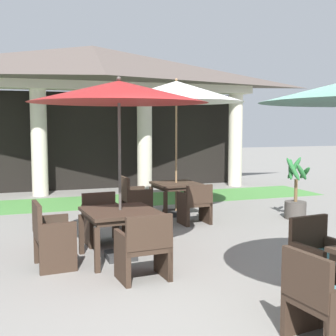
% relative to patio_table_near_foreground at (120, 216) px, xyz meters
% --- Properties ---
extents(ground_plane, '(60.00, 60.00, 0.00)m').
position_rel_patio_table_near_foreground_xyz_m(ground_plane, '(0.76, -2.53, -0.64)').
color(ground_plane, gray).
extents(background_pavilion, '(10.32, 2.72, 4.20)m').
position_rel_patio_table_near_foreground_xyz_m(background_pavilion, '(0.76, 6.63, 2.61)').
color(background_pavilion, beige).
rests_on(background_pavilion, ground).
extents(lawn_strip, '(12.12, 2.01, 0.01)m').
position_rel_patio_table_near_foreground_xyz_m(lawn_strip, '(0.76, 4.99, -0.64)').
color(lawn_strip, '#47843D').
rests_on(lawn_strip, ground).
extents(patio_table_near_foreground, '(1.10, 1.10, 0.74)m').
position_rel_patio_table_near_foreground_xyz_m(patio_table_near_foreground, '(0.00, 0.00, 0.00)').
color(patio_table_near_foreground, '#38281E').
rests_on(patio_table_near_foreground, ground).
extents(patio_umbrella_near_foreground, '(2.58, 2.58, 2.68)m').
position_rel_patio_table_near_foreground_xyz_m(patio_umbrella_near_foreground, '(-0.00, -0.00, 1.79)').
color(patio_umbrella_near_foreground, '#2D2D2D').
rests_on(patio_umbrella_near_foreground, ground).
extents(patio_chair_near_foreground_south, '(0.66, 0.56, 0.88)m').
position_rel_patio_table_near_foreground_xyz_m(patio_chair_near_foreground_south, '(0.07, -0.99, -0.23)').
color(patio_chair_near_foreground_south, '#38281E').
rests_on(patio_chair_near_foreground_south, ground).
extents(patio_chair_near_foreground_north, '(0.64, 0.63, 0.82)m').
position_rel_patio_table_near_foreground_xyz_m(patio_chair_near_foreground_north, '(-0.07, 0.99, -0.25)').
color(patio_chair_near_foreground_north, '#38281E').
rests_on(patio_chair_near_foreground_north, ground).
extents(patio_chair_near_foreground_west, '(0.55, 0.67, 0.93)m').
position_rel_patio_table_near_foreground_xyz_m(patio_chair_near_foreground_west, '(-1.00, -0.07, -0.21)').
color(patio_chair_near_foreground_west, '#38281E').
rests_on(patio_chair_near_foreground_west, ground).
extents(patio_chair_mid_left_west, '(0.57, 0.66, 0.88)m').
position_rel_patio_table_near_foreground_xyz_m(patio_chair_mid_left_west, '(1.10, -3.16, -0.24)').
color(patio_chair_mid_left_west, '#38281E').
rests_on(patio_chair_mid_left_west, ground).
extents(patio_chair_mid_left_north, '(0.65, 0.62, 0.90)m').
position_rel_patio_table_near_foreground_xyz_m(patio_chair_mid_left_north, '(1.89, -2.14, -0.24)').
color(patio_chair_mid_left_north, '#38281E').
rests_on(patio_chair_mid_left_north, ground).
extents(patio_table_mid_right, '(0.98, 0.98, 0.72)m').
position_rel_patio_table_near_foreground_xyz_m(patio_table_mid_right, '(1.89, 2.74, -0.02)').
color(patio_table_mid_right, '#38281E').
rests_on(patio_table_mid_right, ground).
extents(patio_umbrella_mid_right, '(2.92, 2.92, 2.97)m').
position_rel_patio_table_near_foreground_xyz_m(patio_umbrella_mid_right, '(1.89, 2.74, 2.03)').
color(patio_umbrella_mid_right, '#2D2D2D').
rests_on(patio_umbrella_mid_right, ground).
extents(patio_chair_mid_right_south, '(0.59, 0.53, 0.81)m').
position_rel_patio_table_near_foreground_xyz_m(patio_chair_mid_right_south, '(1.95, 1.79, -0.25)').
color(patio_chair_mid_right_south, '#38281E').
rests_on(patio_chair_mid_right_south, ground).
extents(patio_chair_mid_right_west, '(0.59, 0.60, 0.90)m').
position_rel_patio_table_near_foreground_xyz_m(patio_chair_mid_right_west, '(0.93, 2.69, -0.23)').
color(patio_chair_mid_right_west, '#38281E').
rests_on(patio_chair_mid_right_west, ground).
extents(potted_palm_right_edge, '(0.54, 0.48, 1.32)m').
position_rel_patio_table_near_foreground_xyz_m(potted_palm_right_edge, '(4.16, 1.57, -0.25)').
color(potted_palm_right_edge, '#47423D').
rests_on(potted_palm_right_edge, ground).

